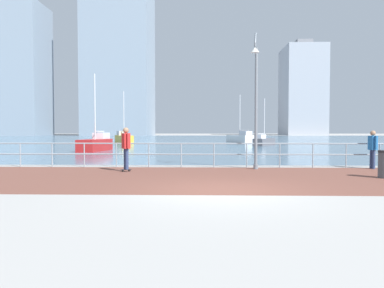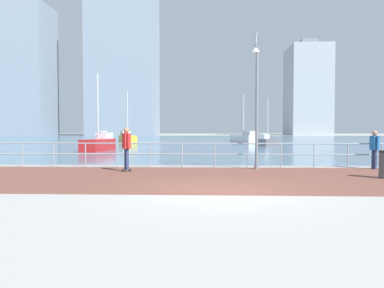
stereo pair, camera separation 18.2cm
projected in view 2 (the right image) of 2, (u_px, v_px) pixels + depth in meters
name	position (u px, v px, depth m)	size (l,w,h in m)	color
ground	(210.00, 142.00, 49.65)	(220.00, 220.00, 0.00)	#ADAAA5
brick_paving	(217.00, 178.00, 12.47)	(28.00, 6.76, 0.01)	brown
harbor_water	(209.00, 140.00, 60.78)	(180.00, 88.00, 0.00)	slate
waterfront_railing	(215.00, 150.00, 15.82)	(25.25, 0.06, 1.06)	#8C99A3
lamppost	(256.00, 94.00, 14.91)	(0.41, 0.80, 5.54)	slate
skateboarder	(126.00, 145.00, 14.30)	(0.40, 0.52, 1.70)	black
bystander	(375.00, 147.00, 15.19)	(0.28, 0.56, 1.58)	navy
sailboat_gray	(244.00, 138.00, 47.29)	(3.23, 4.45, 6.08)	white
sailboat_red	(99.00, 144.00, 28.46)	(1.70, 4.28, 5.86)	#B21E1E
sailboat_yellow	(127.00, 138.00, 44.58)	(3.05, 4.59, 6.21)	gold
sailboat_blue	(267.00, 141.00, 37.75)	(2.73, 3.46, 4.81)	#595960
tower_glass	(307.00, 91.00, 112.86)	(11.65, 14.82, 28.64)	#A3A8B2
tower_beige	(124.00, 63.00, 104.33)	(17.68, 17.83, 42.66)	#8493A3
tower_steel	(20.00, 70.00, 101.35)	(16.20, 12.64, 37.37)	#8493A3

